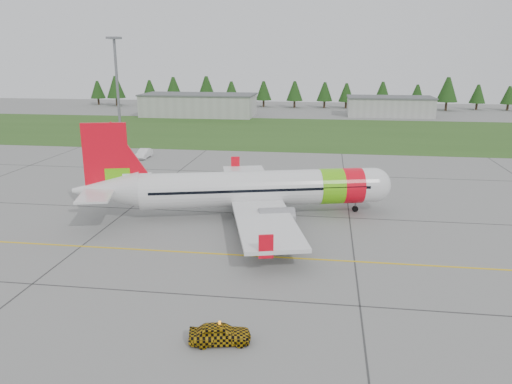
# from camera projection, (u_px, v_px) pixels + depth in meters

# --- Properties ---
(ground) EXTENTS (320.00, 320.00, 0.00)m
(ground) POSITION_uv_depth(u_px,v_px,m) (222.00, 297.00, 36.62)
(ground) COLOR gray
(ground) RESTS_ON ground
(aircraft) EXTENTS (34.04, 32.05, 10.50)m
(aircraft) POSITION_uv_depth(u_px,v_px,m) (252.00, 189.00, 54.48)
(aircraft) COLOR silver
(aircraft) RESTS_ON ground
(follow_me_car) EXTENTS (1.59, 1.77, 3.82)m
(follow_me_car) POSITION_uv_depth(u_px,v_px,m) (219.00, 315.00, 30.27)
(follow_me_car) COLOR #CB980B
(follow_me_car) RESTS_ON ground
(service_van) EXTENTS (1.67, 1.58, 4.77)m
(service_van) POSITION_uv_depth(u_px,v_px,m) (143.00, 144.00, 85.50)
(service_van) COLOR white
(service_van) RESTS_ON ground
(grass_strip) EXTENTS (320.00, 50.00, 0.03)m
(grass_strip) POSITION_uv_depth(u_px,v_px,m) (295.00, 132.00, 114.89)
(grass_strip) COLOR #30561E
(grass_strip) RESTS_ON ground
(taxi_guideline) EXTENTS (120.00, 0.25, 0.02)m
(taxi_guideline) POSITION_uv_depth(u_px,v_px,m) (240.00, 255.00, 44.25)
(taxi_guideline) COLOR gold
(taxi_guideline) RESTS_ON ground
(hangar_west) EXTENTS (32.00, 14.00, 6.00)m
(hangar_west) POSITION_uv_depth(u_px,v_px,m) (199.00, 106.00, 144.92)
(hangar_west) COLOR #A8A8A3
(hangar_west) RESTS_ON ground
(hangar_east) EXTENTS (24.00, 12.00, 5.20)m
(hangar_east) POSITION_uv_depth(u_px,v_px,m) (390.00, 107.00, 145.14)
(hangar_east) COLOR #A8A8A3
(hangar_east) RESTS_ON ground
(floodlight_mast) EXTENTS (0.50, 0.50, 20.00)m
(floodlight_mast) POSITION_uv_depth(u_px,v_px,m) (118.00, 95.00, 93.71)
(floodlight_mast) COLOR slate
(floodlight_mast) RESTS_ON ground
(treeline) EXTENTS (160.00, 8.00, 10.00)m
(treeline) POSITION_uv_depth(u_px,v_px,m) (307.00, 93.00, 167.02)
(treeline) COLOR #1C3F14
(treeline) RESTS_ON ground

